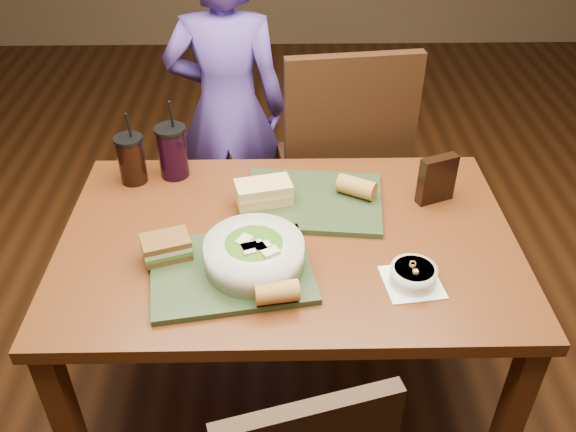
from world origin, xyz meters
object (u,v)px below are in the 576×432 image
object	(u,v)px
baguette_near	(277,292)
soup_bowl	(413,275)
tray_near	(231,270)
diner	(228,110)
chair_far	(345,163)
cup_berry	(173,151)
tray_far	(312,201)
chip_bag	(437,179)
dining_table	(288,260)
baguette_far	(356,187)
cup_cola	(132,159)
salad_bowl	(254,253)
sandwich_near	(166,247)
sandwich_far	(263,192)

from	to	relation	value
baguette_near	soup_bowl	bearing A→B (deg)	12.10
tray_near	diner	bearing A→B (deg)	94.22
chair_far	cup_berry	world-z (taller)	chair_far
diner	baguette_near	distance (m)	1.23
tray_far	chip_bag	size ratio (longest dim) A/B	2.75
dining_table	soup_bowl	bearing A→B (deg)	-32.72
chip_bag	tray_far	bearing A→B (deg)	159.77
tray_near	baguette_far	size ratio (longest dim) A/B	3.59
cup_cola	baguette_near	bearing A→B (deg)	-51.60
baguette_near	cup_cola	distance (m)	0.74
salad_bowl	baguette_far	bearing A→B (deg)	46.89
tray_near	baguette_far	bearing A→B (deg)	42.36
tray_far	chip_bag	distance (m)	0.38
baguette_far	cup_cola	xyz separation A→B (m)	(-0.71, 0.12, 0.03)
sandwich_near	baguette_near	bearing A→B (deg)	-30.98
tray_near	cup_cola	xyz separation A→B (m)	(-0.34, 0.46, 0.07)
baguette_near	diner	bearing A→B (deg)	99.43
baguette_far	sandwich_far	bearing A→B (deg)	-174.22
salad_bowl	baguette_far	size ratio (longest dim) A/B	2.24
sandwich_far	sandwich_near	bearing A→B (deg)	-135.76
diner	cup_cola	bearing A→B (deg)	69.24
sandwich_far	baguette_near	world-z (taller)	sandwich_far
tray_near	baguette_near	bearing A→B (deg)	-45.49
tray_far	sandwich_far	world-z (taller)	sandwich_far
tray_far	cup_cola	world-z (taller)	cup_cola
baguette_near	chip_bag	bearing A→B (deg)	42.78
sandwich_far	baguette_near	size ratio (longest dim) A/B	1.68
tray_far	baguette_far	world-z (taller)	baguette_far
baguette_near	sandwich_near	bearing A→B (deg)	149.02
tray_near	sandwich_far	xyz separation A→B (m)	(0.08, 0.31, 0.04)
dining_table	diner	distance (m)	0.96
sandwich_far	cup_cola	xyz separation A→B (m)	(-0.42, 0.15, 0.03)
baguette_near	salad_bowl	bearing A→B (deg)	114.03
diner	sandwich_far	size ratio (longest dim) A/B	7.51
sandwich_far	salad_bowl	bearing A→B (deg)	-93.86
tray_near	cup_berry	xyz separation A→B (m)	(-0.21, 0.49, 0.08)
diner	soup_bowl	bearing A→B (deg)	117.37
baguette_near	cup_cola	world-z (taller)	cup_cola
soup_bowl	cup_berry	world-z (taller)	cup_berry
tray_far	soup_bowl	world-z (taller)	soup_bowl
tray_far	sandwich_far	xyz separation A→B (m)	(-0.15, -0.01, 0.04)
chair_far	soup_bowl	size ratio (longest dim) A/B	6.60
diner	baguette_far	bearing A→B (deg)	122.05
tray_near	baguette_near	world-z (taller)	baguette_near
soup_bowl	cup_berry	xyz separation A→B (m)	(-0.68, 0.54, 0.06)
baguette_near	cup_berry	xyz separation A→B (m)	(-0.33, 0.61, 0.04)
sandwich_far	cup_berry	size ratio (longest dim) A/B	0.68
salad_bowl	chair_far	bearing A→B (deg)	67.74
soup_bowl	baguette_far	world-z (taller)	baguette_far
tray_near	chip_bag	bearing A→B (deg)	28.34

